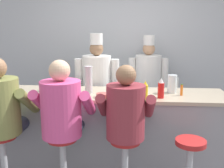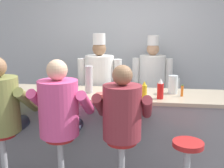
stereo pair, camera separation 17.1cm
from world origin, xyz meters
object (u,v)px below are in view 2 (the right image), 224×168
Objects in this scene: ketchup_bottle_red at (160,89)px; diner_seated_pink at (60,111)px; diner_seated_olive at (1,107)px; mustard_bottle_yellow at (144,91)px; cereal_bowl at (102,95)px; coffee_mug_blue at (47,86)px; diner_seated_maroon at (122,115)px; cook_in_whites_near at (100,85)px; cup_stack_steel at (89,79)px; empty_stool_round at (187,162)px; water_pitcher_clear at (173,84)px; breakfast_plate at (68,90)px; cook_in_whites_far at (152,82)px; hot_sauce_bottle_orange at (182,91)px; coffee_mug_tan at (126,90)px.

diner_seated_pink is (-1.04, -0.42, -0.17)m from ketchup_bottle_red.
diner_seated_olive is at bearing -166.12° from ketchup_bottle_red.
mustard_bottle_yellow reaches higher than cereal_bowl.
coffee_mug_blue is 0.09× the size of diner_seated_olive.
cook_in_whites_near is at bearing 110.20° from diner_seated_maroon.
diner_seated_olive reaches higher than diner_seated_pink.
cup_stack_steel is 1.46m from empty_stool_round.
water_pitcher_clear is 1.48× the size of cereal_bowl.
cook_in_whites_near is (-0.68, 0.93, -0.14)m from mustard_bottle_yellow.
breakfast_plate is 0.85m from diner_seated_olive.
diner_seated_maroon is 1.76m from cook_in_whites_far.
water_pitcher_clear is 1.40m from diner_seated_pink.
coffee_mug_blue is at bearing 166.17° from mustard_bottle_yellow.
cook_in_whites_near is (0.57, 0.62, -0.09)m from coffee_mug_blue.
mustard_bottle_yellow is 0.83× the size of breakfast_plate.
breakfast_plate is at bearing 168.49° from ketchup_bottle_red.
cereal_bowl is at bearing -28.96° from breakfast_plate.
ketchup_bottle_red reaches higher than water_pitcher_clear.
coffee_mug_blue is 1.92m from empty_stool_round.
cook_in_whites_near reaches higher than cereal_bowl.
cook_in_whites_far is (1.61, 1.73, -0.02)m from diner_seated_olive.
hot_sauce_bottle_orange is at bearing -74.12° from cook_in_whites_far.
cup_stack_steel is 0.23× the size of diner_seated_pink.
water_pitcher_clear reaches higher than coffee_mug_tan.
hot_sauce_bottle_orange is 1.04× the size of coffee_mug_blue.
water_pitcher_clear is 1.67× the size of coffee_mug_tan.
ketchup_bottle_red is at bearing -45.03° from cook_in_whites_near.
cook_in_whites_near is (0.29, 0.62, -0.06)m from breakfast_plate.
coffee_mug_blue is (-1.43, 0.24, -0.06)m from ketchup_bottle_red.
coffee_mug_tan is (1.02, -0.05, -0.01)m from coffee_mug_blue.
breakfast_plate is at bearing 99.36° from diner_seated_pink.
empty_stool_round is 1.79m from cook_in_whites_near.
ketchup_bottle_red reaches higher than cereal_bowl.
diner_seated_olive reaches higher than breakfast_plate.
diner_seated_pink is at bearing -157.82° from mustard_bottle_yellow.
cup_stack_steel is 0.24× the size of diner_seated_maroon.
cup_stack_steel reaches higher than coffee_mug_tan.
diner_seated_maroon is (0.28, -0.39, -0.10)m from cereal_bowl.
coffee_mug_tan is (-0.40, 0.19, -0.07)m from ketchup_bottle_red.
ketchup_bottle_red is at bearing 2.86° from cereal_bowl.
breakfast_plate is (-0.97, 0.30, -0.08)m from mustard_bottle_yellow.
cup_stack_steel is at bearing 129.00° from diner_seated_maroon.
cereal_bowl is 0.91m from cook_in_whites_near.
coffee_mug_blue reaches higher than empty_stool_round.
water_pitcher_clear is 0.89m from cereal_bowl.
empty_stool_round is 0.40× the size of cook_in_whites_near.
mustard_bottle_yellow is at bearing -53.85° from cook_in_whites_near.
coffee_mug_blue is at bearing 157.75° from empty_stool_round.
cook_in_whites_far is (-0.24, 1.04, -0.18)m from water_pitcher_clear.
water_pitcher_clear reaches higher than hot_sauce_bottle_orange.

